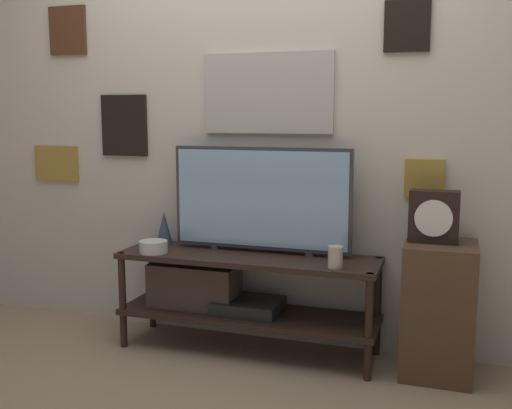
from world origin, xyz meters
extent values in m
plane|color=#997F60|center=(0.00, 0.00, 0.00)|extent=(12.00, 12.00, 0.00)
cube|color=beige|center=(0.00, 0.49, 1.35)|extent=(6.40, 0.06, 2.70)
cube|color=#B2ADA3|center=(0.05, 0.45, 1.41)|extent=(0.74, 0.02, 0.44)
cube|color=#B2BCC6|center=(0.05, 0.44, 1.41)|extent=(0.70, 0.01, 0.40)
cube|color=olive|center=(0.90, 0.45, 0.97)|extent=(0.20, 0.02, 0.20)
cube|color=#2D2D33|center=(0.90, 0.44, 0.97)|extent=(0.16, 0.01, 0.16)
cube|color=black|center=(0.78, 0.45, 1.74)|extent=(0.23, 0.02, 0.26)
cube|color=white|center=(0.78, 0.44, 1.74)|extent=(0.19, 0.01, 0.22)
cube|color=black|center=(-0.86, 0.45, 1.23)|extent=(0.30, 0.02, 0.36)
cube|color=white|center=(-0.86, 0.44, 1.23)|extent=(0.26, 0.01, 0.33)
cube|color=olive|center=(-1.36, 0.45, 0.99)|extent=(0.31, 0.02, 0.22)
cube|color=white|center=(-1.36, 0.44, 0.99)|extent=(0.27, 0.01, 0.18)
cube|color=#4C2D19|center=(-1.23, 0.45, 1.80)|extent=(0.25, 0.02, 0.29)
cube|color=#BCB299|center=(-1.23, 0.44, 1.80)|extent=(0.21, 0.01, 0.25)
cube|color=black|center=(0.00, 0.24, 0.53)|extent=(1.43, 0.40, 0.03)
cube|color=black|center=(0.00, 0.24, 0.21)|extent=(1.43, 0.40, 0.03)
cylinder|color=black|center=(-0.68, 0.07, 0.27)|extent=(0.04, 0.04, 0.54)
cylinder|color=black|center=(0.68, 0.07, 0.27)|extent=(0.04, 0.04, 0.54)
cylinder|color=black|center=(-0.68, 0.41, 0.27)|extent=(0.04, 0.04, 0.54)
cylinder|color=black|center=(0.68, 0.41, 0.27)|extent=(0.04, 0.04, 0.54)
cube|color=black|center=(0.00, 0.24, 0.26)|extent=(0.36, 0.28, 0.07)
cube|color=#47382D|center=(-0.32, 0.24, 0.34)|extent=(0.50, 0.22, 0.24)
cylinder|color=#333338|center=(-0.23, 0.33, 0.55)|extent=(0.05, 0.05, 0.02)
cylinder|color=#333338|center=(0.32, 0.33, 0.55)|extent=(0.05, 0.05, 0.02)
cube|color=#333338|center=(0.05, 0.33, 0.84)|extent=(1.00, 0.04, 0.56)
cube|color=#8CB2D1|center=(0.05, 0.31, 0.84)|extent=(0.97, 0.01, 0.53)
cone|color=#2D4251|center=(-0.55, 0.34, 0.64)|extent=(0.10, 0.10, 0.19)
cylinder|color=beige|center=(-0.51, 0.13, 0.58)|extent=(0.16, 0.16, 0.07)
cylinder|color=#C1B29E|center=(0.50, 0.12, 0.60)|extent=(0.07, 0.07, 0.11)
cube|color=#513823|center=(1.00, 0.26, 0.34)|extent=(0.35, 0.37, 0.67)
cube|color=black|center=(0.96, 0.27, 0.80)|extent=(0.24, 0.10, 0.26)
cylinder|color=white|center=(0.96, 0.22, 0.80)|extent=(0.18, 0.01, 0.18)
camera|label=1|loc=(1.05, -2.75, 1.30)|focal=42.00mm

